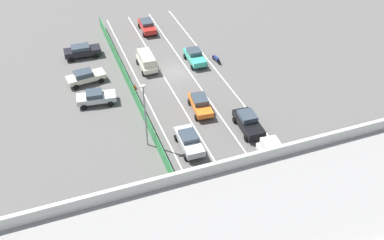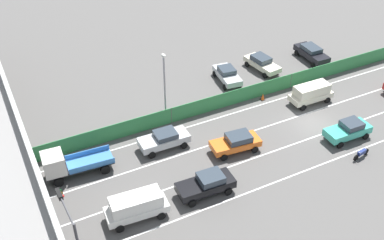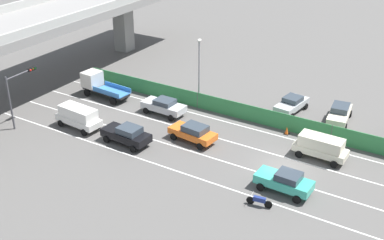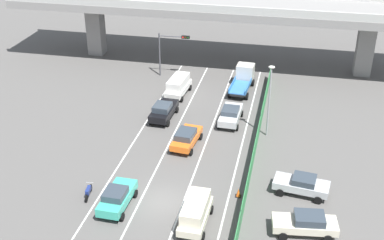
{
  "view_description": "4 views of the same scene",
  "coord_description": "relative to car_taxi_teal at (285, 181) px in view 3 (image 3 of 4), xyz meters",
  "views": [
    {
      "loc": [
        14.38,
        44.9,
        28.69
      ],
      "look_at": [
        1.86,
        11.05,
        0.88
      ],
      "focal_mm": 40.9,
      "sensor_mm": 36.0,
      "label": 1
    },
    {
      "loc": [
        -26.63,
        26.58,
        26.51
      ],
      "look_at": [
        2.79,
        11.57,
        2.47
      ],
      "focal_mm": 43.61,
      "sensor_mm": 36.0,
      "label": 2
    },
    {
      "loc": [
        -33.53,
        -11.78,
        21.84
      ],
      "look_at": [
        0.35,
        8.97,
        1.9
      ],
      "focal_mm": 46.41,
      "sensor_mm": 36.0,
      "label": 3
    },
    {
      "loc": [
        9.02,
        -30.64,
        23.94
      ],
      "look_at": [
        0.1,
        10.65,
        1.68
      ],
      "focal_mm": 47.58,
      "sensor_mm": 36.0,
      "label": 4
    }
  ],
  "objects": [
    {
      "name": "elevated_overpass",
      "position": [
        3.1,
        31.32,
        6.06
      ],
      "size": [
        53.25,
        9.32,
        8.68
      ],
      "color": "gray",
      "rests_on": "ground"
    },
    {
      "name": "lane_line_mid_left",
      "position": [
        1.44,
        6.35,
        -0.93
      ],
      "size": [
        0.14,
        45.96,
        0.01
      ],
      "primitive_type": "cube",
      "color": "silver",
      "rests_on": "ground"
    },
    {
      "name": "motorcycle",
      "position": [
        -2.69,
        0.84,
        -0.47
      ],
      "size": [
        0.6,
        1.94,
        0.93
      ],
      "color": "black",
      "rests_on": "ground"
    },
    {
      "name": "car_sedan_black",
      "position": [
        -0.35,
        14.83,
        0.01
      ],
      "size": [
        2.24,
        4.69,
        1.74
      ],
      "color": "black",
      "rests_on": "ground"
    },
    {
      "name": "lane_line_left_edge",
      "position": [
        -1.88,
        6.35,
        -0.93
      ],
      "size": [
        0.14,
        45.96,
        0.01
      ],
      "primitive_type": "cube",
      "color": "silver",
      "rests_on": "ground"
    },
    {
      "name": "lane_line_mid_right",
      "position": [
        4.76,
        6.35,
        -0.93
      ],
      "size": [
        0.14,
        45.96,
        0.01
      ],
      "primitive_type": "cube",
      "color": "silver",
      "rests_on": "ground"
    },
    {
      "name": "traffic_cone",
      "position": [
        8.8,
        3.31,
        -0.58
      ],
      "size": [
        0.47,
        0.47,
        0.74
      ],
      "color": "orange",
      "rests_on": "ground"
    },
    {
      "name": "street_lamp",
      "position": [
        10.15,
        13.6,
        3.39
      ],
      "size": [
        0.6,
        0.36,
        7.12
      ],
      "color": "gray",
      "rests_on": "ground"
    },
    {
      "name": "ground_plane",
      "position": [
        3.1,
        1.37,
        -0.93
      ],
      "size": [
        300.0,
        300.0,
        0.0
      ],
      "primitive_type": "plane",
      "color": "#565451"
    },
    {
      "name": "green_fence",
      "position": [
        9.44,
        6.35,
        -0.09
      ],
      "size": [
        0.1,
        42.06,
        1.68
      ],
      "color": "#338447",
      "rests_on": "ground"
    },
    {
      "name": "flatbed_truck_blue",
      "position": [
        6.6,
        24.13,
        0.35
      ],
      "size": [
        2.48,
        5.73,
        2.49
      ],
      "color": "black",
      "rests_on": "ground"
    },
    {
      "name": "car_taxi_teal",
      "position": [
        0.0,
        0.0,
        0.0
      ],
      "size": [
        2.09,
        4.38,
        1.72
      ],
      "color": "teal",
      "rests_on": "ground"
    },
    {
      "name": "car_van_white",
      "position": [
        -0.23,
        20.68,
        0.26
      ],
      "size": [
        2.3,
        4.79,
        2.09
      ],
      "color": "silver",
      "rests_on": "ground"
    },
    {
      "name": "parked_wagon_silver",
      "position": [
        13.61,
        4.73,
        -0.05
      ],
      "size": [
        4.49,
        2.46,
        1.59
      ],
      "color": "#B2B5B7",
      "rests_on": "ground"
    },
    {
      "name": "car_van_cream",
      "position": [
        6.21,
        -0.71,
        0.22
      ],
      "size": [
        2.04,
        4.49,
        2.01
      ],
      "color": "beige",
      "rests_on": "ground"
    },
    {
      "name": "lane_line_right_edge",
      "position": [
        8.08,
        6.35,
        -0.93
      ],
      "size": [
        0.14,
        45.96,
        0.01
      ],
      "primitive_type": "cube",
      "color": "silver",
      "rests_on": "ground"
    },
    {
      "name": "traffic_light",
      "position": [
        -2.38,
        25.75,
        2.85
      ],
      "size": [
        3.73,
        0.43,
        5.3
      ],
      "color": "#47474C",
      "rests_on": "ground"
    },
    {
      "name": "car_sedan_silver",
      "position": [
        6.39,
        15.45,
        -0.03
      ],
      "size": [
        2.14,
        4.54,
        1.62
      ],
      "color": "#B7BABC",
      "rests_on": "ground"
    },
    {
      "name": "car_taxi_orange",
      "position": [
        3.11,
        10.0,
        -0.02
      ],
      "size": [
        2.35,
        4.54,
        1.64
      ],
      "color": "orange",
      "rests_on": "ground"
    },
    {
      "name": "parked_sedan_cream",
      "position": [
        14.0,
        -0.02,
        -0.03
      ],
      "size": [
        4.72,
        2.45,
        1.62
      ],
      "color": "beige",
      "rests_on": "ground"
    }
  ]
}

